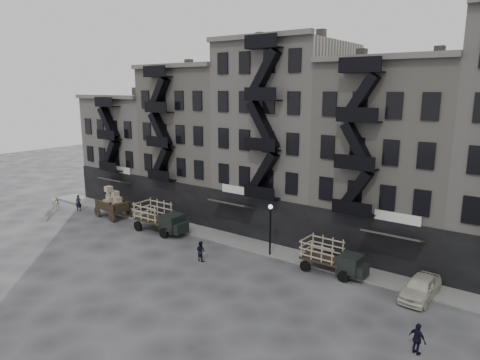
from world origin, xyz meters
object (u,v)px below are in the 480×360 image
Objects in this scene: horse at (54,202)px; policeman at (417,339)px; car_east at (420,287)px; pedestrian_west at (79,203)px; stake_truck_west at (160,216)px; stake_truck_east at (332,255)px; pedestrian_mid at (201,251)px; wagon at (111,200)px.

policeman reaches higher than horse.
policeman is at bearing -73.66° from car_east.
pedestrian_west is at bearing -65.08° from horse.
pedestrian_west is (-12.39, -0.35, -0.69)m from stake_truck_west.
horse is 39.59m from policeman.
stake_truck_east is 2.99× the size of pedestrian_mid.
policeman is at bearing 174.74° from pedestrian_mid.
wagon reaches higher than policeman.
policeman is at bearing -39.41° from stake_truck_east.
wagon is 0.86× the size of stake_truck_east.
horse is 8.00m from wagon.
pedestrian_west is 20.14m from pedestrian_mid.
stake_truck_west is 3.41× the size of pedestrian_mid.
car_east is (22.88, 0.88, -0.83)m from stake_truck_west.
stake_truck_west is at bearing -174.01° from car_east.
wagon is (7.69, 1.87, 1.14)m from horse.
pedestrian_mid is at bearing 17.26° from policeman.
horse reaches higher than car_east.
car_east is 2.46× the size of pedestrian_west.
policeman is (24.28, -5.40, -0.72)m from stake_truck_west.
stake_truck_east reaches higher than pedestrian_west.
stake_truck_west is 8.17m from pedestrian_mid.
policeman is at bearing -3.58° from wagon.
stake_truck_east is at bearing -153.42° from pedestrian_mid.
horse is 0.41× the size of car_east.
policeman is at bearing -94.85° from horse.
pedestrian_west is 37.01m from policeman.
horse is 0.32× the size of stake_truck_west.
policeman is (1.40, -6.28, 0.11)m from car_east.
horse is 1.02× the size of pedestrian_west.
policeman is (31.71, -5.69, -1.05)m from wagon.
car_east is (30.31, 0.59, -1.16)m from wagon.
wagon is 30.34m from car_east.
wagon is 2.37× the size of pedestrian_west.
pedestrian_mid is at bearing -5.40° from wagon.
horse is 1.10× the size of pedestrian_mid.
stake_truck_east is 9.93m from policeman.
pedestrian_west is at bearing -176.27° from stake_truck_east.
horse is at bearing -159.70° from wagon.
pedestrian_mid is (15.03, -3.19, -1.08)m from wagon.
stake_truck_west is 22.91m from car_east.
stake_truck_west is 1.14× the size of stake_truck_east.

